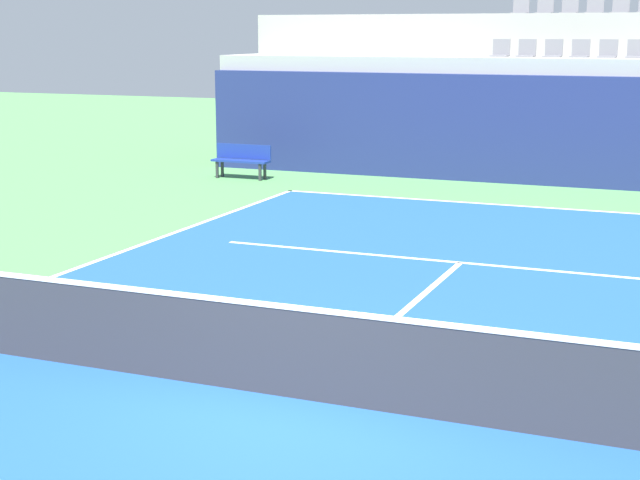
{
  "coord_description": "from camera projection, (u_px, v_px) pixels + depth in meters",
  "views": [
    {
      "loc": [
        3.67,
        -8.5,
        3.62
      ],
      "look_at": [
        -0.62,
        2.0,
        1.2
      ],
      "focal_mm": 54.87,
      "sensor_mm": 36.0,
      "label": 1
    }
  ],
  "objects": [
    {
      "name": "tennis_net",
      "position": [
        302.0,
        352.0,
        9.7
      ],
      "size": [
        11.08,
        0.08,
        1.07
      ],
      "color": "black",
      "rests_on": "court_surface"
    },
    {
      "name": "seating_row_upper",
      "position": [
        582.0,
        9.0,
        26.12
      ],
      "size": [
        3.74,
        0.44,
        0.44
      ],
      "color": "slate",
      "rests_on": "stands_tier_upper"
    },
    {
      "name": "centre_service_line",
      "position": [
        399.0,
        315.0,
        12.7
      ],
      "size": [
        0.1,
        6.4,
        0.0
      ],
      "primitive_type": "cube",
      "color": "white",
      "rests_on": "court_surface"
    },
    {
      "name": "stands_tier_upper",
      "position": [
        577.0,
        91.0,
        26.49
      ],
      "size": [
        18.0,
        2.4,
        4.1
      ],
      "primitive_type": "cube",
      "color": "#9E9E99",
      "rests_on": "ground_plane"
    },
    {
      "name": "player_bench",
      "position": [
        242.0,
        158.0,
        24.55
      ],
      "size": [
        1.5,
        0.4,
        0.85
      ],
      "color": "navy",
      "rests_on": "ground_plane"
    },
    {
      "name": "ground_plane",
      "position": [
        302.0,
        400.0,
        9.81
      ],
      "size": [
        80.0,
        80.0,
        0.0
      ],
      "primitive_type": "plane",
      "color": "#4C8C4C"
    },
    {
      "name": "stands_tier_lower",
      "position": [
        563.0,
        118.0,
        24.43
      ],
      "size": [
        18.0,
        2.4,
        3.0
      ],
      "primitive_type": "cube",
      "color": "#9E9E99",
      "rests_on": "ground_plane"
    },
    {
      "name": "baseline_far",
      "position": [
        526.0,
        206.0,
        20.62
      ],
      "size": [
        11.0,
        0.1,
        0.0
      ],
      "primitive_type": "cube",
      "color": "white",
      "rests_on": "court_surface"
    },
    {
      "name": "court_surface",
      "position": [
        302.0,
        400.0,
        9.81
      ],
      "size": [
        11.0,
        24.0,
        0.01
      ],
      "primitive_type": "cube",
      "color": "#1E4C99",
      "rests_on": "ground_plane"
    },
    {
      "name": "back_wall",
      "position": [
        553.0,
        131.0,
        23.25
      ],
      "size": [
        18.0,
        0.3,
        2.61
      ],
      "primitive_type": "cube",
      "color": "navy",
      "rests_on": "ground_plane"
    },
    {
      "name": "seating_row_lower",
      "position": [
        567.0,
        52.0,
        24.18
      ],
      "size": [
        3.74,
        0.44,
        0.44
      ],
      "color": "slate",
      "rests_on": "stands_tier_lower"
    },
    {
      "name": "service_line_far",
      "position": [
        460.0,
        263.0,
        15.6
      ],
      "size": [
        8.26,
        0.1,
        0.0
      ],
      "primitive_type": "cube",
      "color": "white",
      "rests_on": "court_surface"
    }
  ]
}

